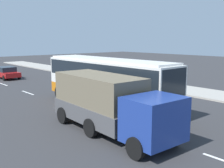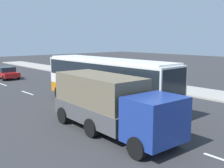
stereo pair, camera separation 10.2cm
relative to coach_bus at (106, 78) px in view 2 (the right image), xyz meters
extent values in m
plane|color=#333335|center=(-1.97, 0.87, -2.17)|extent=(120.00, 120.00, 0.00)
cube|color=#A8A399|center=(-1.97, 9.65, -2.10)|extent=(80.00, 4.00, 0.15)
cube|color=white|center=(-15.10, -1.99, -2.17)|extent=(2.40, 0.16, 0.01)
cube|color=white|center=(-8.84, -1.99, -2.17)|extent=(2.40, 0.16, 0.01)
cube|color=white|center=(-2.17, -1.99, -2.17)|extent=(2.40, 0.16, 0.01)
cube|color=white|center=(0.35, -1.99, -2.17)|extent=(2.40, 0.16, 0.01)
cube|color=orange|center=(0.00, 0.00, -1.22)|extent=(11.57, 2.41, 0.80)
cube|color=white|center=(0.00, 0.00, 0.20)|extent=(11.57, 2.41, 2.04)
cube|color=black|center=(0.00, 0.00, 0.51)|extent=(11.34, 2.44, 1.12)
cube|color=black|center=(5.73, -0.01, 0.30)|extent=(0.12, 2.21, 1.63)
cube|color=white|center=(0.00, 0.00, 1.28)|extent=(11.10, 2.27, 0.12)
cylinder|color=black|center=(4.19, 1.15, -1.62)|extent=(1.10, 0.30, 1.10)
cylinder|color=black|center=(4.18, -1.16, -1.62)|extent=(1.10, 0.30, 1.10)
cylinder|color=black|center=(-3.38, 1.15, -1.62)|extent=(1.10, 0.30, 1.10)
cylinder|color=black|center=(-3.38, -1.15, -1.62)|extent=(1.10, 0.30, 1.10)
cylinder|color=black|center=(-4.58, 1.16, -1.62)|extent=(1.10, 0.30, 1.10)
cylinder|color=black|center=(-4.58, -1.15, -1.62)|extent=(1.10, 0.30, 1.10)
cube|color=navy|center=(7.24, -3.42, -0.72)|extent=(2.11, 2.54, 1.96)
cube|color=#4C4C4F|center=(3.17, -3.22, -1.24)|extent=(5.86, 2.72, 0.90)
cube|color=#6B604C|center=(3.17, -3.22, 0.00)|extent=(5.62, 2.61, 1.59)
cylinder|color=black|center=(7.39, -2.25, -1.69)|extent=(0.97, 0.33, 0.96)
cylinder|color=black|center=(7.28, -4.59, -1.69)|extent=(0.97, 0.33, 0.96)
cylinder|color=black|center=(4.12, -2.09, -1.69)|extent=(0.97, 0.33, 0.96)
cylinder|color=black|center=(4.01, -4.44, -1.69)|extent=(0.97, 0.33, 0.96)
cylinder|color=black|center=(1.25, -1.96, -1.69)|extent=(0.97, 0.33, 0.96)
cylinder|color=black|center=(1.14, -4.30, -1.69)|extent=(0.97, 0.33, 0.96)
cube|color=#B21919|center=(-18.94, -0.09, -1.57)|extent=(4.15, 1.92, 0.57)
cube|color=#1E2833|center=(-19.12, -0.09, -0.99)|extent=(2.29, 1.75, 0.59)
cylinder|color=black|center=(-17.51, 0.80, -1.85)|extent=(0.64, 0.21, 0.64)
cylinder|color=black|center=(-17.53, -1.01, -1.85)|extent=(0.64, 0.21, 0.64)
cylinder|color=black|center=(-20.34, 0.82, -1.85)|extent=(0.64, 0.21, 0.64)
cylinder|color=#38334C|center=(-5.83, 8.48, -1.59)|extent=(0.14, 0.14, 0.86)
cylinder|color=#38334C|center=(-5.76, 8.62, -1.59)|extent=(0.14, 0.14, 0.86)
cylinder|color=gold|center=(-5.79, 8.55, -0.84)|extent=(0.32, 0.32, 0.65)
sphere|color=#9E7051|center=(-5.79, 8.55, -0.40)|extent=(0.23, 0.23, 0.23)
camera|label=1|loc=(14.45, -12.19, 2.71)|focal=43.21mm
camera|label=2|loc=(14.39, -12.27, 2.71)|focal=43.21mm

